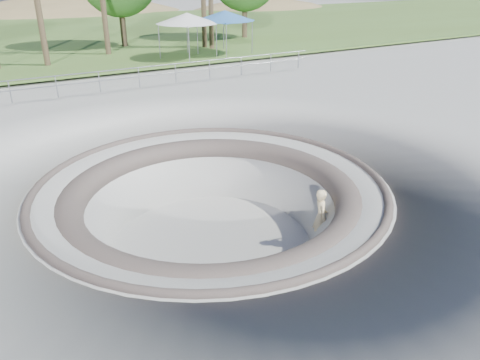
{
  "coord_description": "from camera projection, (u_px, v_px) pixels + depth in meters",
  "views": [
    {
      "loc": [
        -5.41,
        -11.08,
        5.78
      ],
      "look_at": [
        1.02,
        0.06,
        -0.1
      ],
      "focal_mm": 35.0,
      "sensor_mm": 36.0,
      "label": 1
    }
  ],
  "objects": [
    {
      "name": "skateboard",
      "position": [
        319.0,
        243.0,
        14.16
      ],
      "size": [
        0.77,
        0.27,
        0.08
      ],
      "color": "brown",
      "rests_on": "ground"
    },
    {
      "name": "safety_railing",
      "position": [
        99.0,
        82.0,
        22.76
      ],
      "size": [
        25.0,
        0.06,
        1.03
      ],
      "color": "gray",
      "rests_on": "ground"
    },
    {
      "name": "canopy_blue",
      "position": [
        225.0,
        16.0,
        31.52
      ],
      "size": [
        5.32,
        5.32,
        2.85
      ],
      "color": "gray",
      "rests_on": "ground"
    },
    {
      "name": "skater",
      "position": [
        321.0,
        217.0,
        13.79
      ],
      "size": [
        0.64,
        0.76,
        1.76
      ],
      "primitive_type": "imported",
      "rotation": [
        0.0,
        0.0,
        1.16
      ],
      "color": "beige",
      "rests_on": "skateboard"
    },
    {
      "name": "grass_strip",
      "position": [
        33.0,
        38.0,
        40.28
      ],
      "size": [
        180.0,
        36.0,
        0.12
      ],
      "color": "#446126",
      "rests_on": "ground"
    },
    {
      "name": "canopy_white",
      "position": [
        187.0,
        18.0,
        30.04
      ],
      "size": [
        5.18,
        5.18,
        2.83
      ],
      "color": "gray",
      "rests_on": "ground"
    },
    {
      "name": "skate_bowl",
      "position": [
        212.0,
        239.0,
        14.35
      ],
      "size": [
        14.0,
        14.0,
        4.1
      ],
      "color": "#9D9C98",
      "rests_on": "ground"
    },
    {
      "name": "ground",
      "position": [
        211.0,
        185.0,
        13.59
      ],
      "size": [
        180.0,
        180.0,
        0.0
      ],
      "primitive_type": "plane",
      "color": "#9D9C98",
      "rests_on": "ground"
    },
    {
      "name": "distant_hills",
      "position": [
        47.0,
        71.0,
        63.26
      ],
      "size": [
        103.2,
        45.0,
        28.6
      ],
      "color": "brown",
      "rests_on": "ground"
    }
  ]
}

